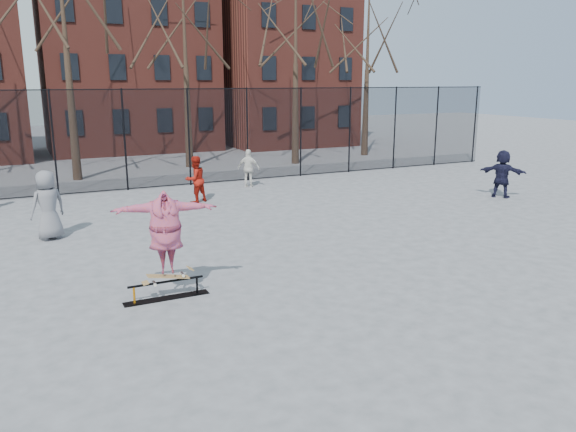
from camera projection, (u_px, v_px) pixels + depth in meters
name	position (u px, v px, depth m)	size (l,w,h in m)	color
ground	(311.00, 291.00, 11.78)	(100.00, 100.00, 0.00)	#5C5C60
skate_rail	(166.00, 291.00, 11.34)	(1.73, 0.26, 0.38)	black
skateboard	(168.00, 278.00, 11.29)	(0.91, 0.22, 0.11)	olive
skater	(166.00, 235.00, 11.08)	(2.06, 0.56, 1.68)	#493687
bystander_grey	(48.00, 205.00, 15.40)	(0.94, 0.61, 1.93)	slate
bystander_red	(195.00, 179.00, 20.13)	(0.81, 0.63, 1.68)	#9D170D
bystander_white	(249.00, 168.00, 22.98)	(0.92, 0.38, 1.56)	silver
bystander_navy	(502.00, 174.00, 20.97)	(1.66, 0.53, 1.79)	black
fence	(160.00, 137.00, 22.66)	(34.03, 0.07, 4.00)	black
tree_row	(126.00, 10.00, 24.94)	(33.66, 7.46, 10.67)	black
rowhouses	(117.00, 50.00, 33.40)	(29.00, 7.00, 13.00)	maroon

